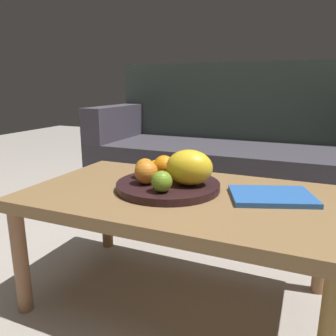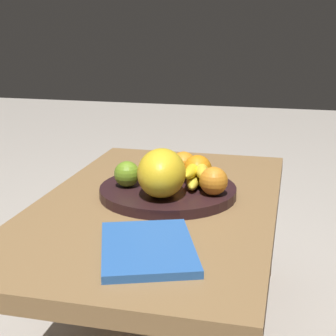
{
  "view_description": "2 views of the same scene",
  "coord_description": "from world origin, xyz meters",
  "px_view_note": "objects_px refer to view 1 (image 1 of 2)",
  "views": [
    {
      "loc": [
        0.38,
        -0.98,
        0.76
      ],
      "look_at": [
        -0.05,
        0.02,
        0.49
      ],
      "focal_mm": 35.48,
      "sensor_mm": 36.0,
      "label": 1
    },
    {
      "loc": [
        1.2,
        0.32,
        0.85
      ],
      "look_at": [
        -0.05,
        0.02,
        0.49
      ],
      "focal_mm": 55.9,
      "sensor_mm": 36.0,
      "label": 2
    }
  ],
  "objects_px": {
    "orange_back": "(164,166)",
    "apple_front": "(162,181)",
    "orange_left": "(190,165)",
    "fruit_bowl": "(168,186)",
    "orange_front": "(146,172)",
    "magazine": "(272,196)",
    "couch": "(231,158)",
    "banana_bunch": "(169,168)",
    "melon_large_front": "(189,167)",
    "orange_right": "(145,168)",
    "coffee_table": "(179,206)"
  },
  "relations": [
    {
      "from": "orange_back",
      "to": "apple_front",
      "type": "xyz_separation_m",
      "value": [
        0.07,
        -0.17,
        -0.0
      ]
    },
    {
      "from": "orange_left",
      "to": "apple_front",
      "type": "xyz_separation_m",
      "value": [
        -0.01,
        -0.23,
        -0.0
      ]
    },
    {
      "from": "fruit_bowl",
      "to": "orange_front",
      "type": "distance_m",
      "value": 0.09
    },
    {
      "from": "magazine",
      "to": "couch",
      "type": "bearing_deg",
      "value": 89.11
    },
    {
      "from": "couch",
      "to": "banana_bunch",
      "type": "bearing_deg",
      "value": -90.84
    },
    {
      "from": "banana_bunch",
      "to": "melon_large_front",
      "type": "bearing_deg",
      "value": -34.72
    },
    {
      "from": "melon_large_front",
      "to": "banana_bunch",
      "type": "height_order",
      "value": "melon_large_front"
    },
    {
      "from": "orange_right",
      "to": "magazine",
      "type": "relative_size",
      "value": 0.28
    },
    {
      "from": "orange_right",
      "to": "orange_front",
      "type": "bearing_deg",
      "value": -59.92
    },
    {
      "from": "melon_large_front",
      "to": "magazine",
      "type": "xyz_separation_m",
      "value": [
        0.26,
        0.04,
        -0.08
      ]
    },
    {
      "from": "orange_front",
      "to": "couch",
      "type": "bearing_deg",
      "value": 87.49
    },
    {
      "from": "coffee_table",
      "to": "orange_left",
      "type": "relative_size",
      "value": 14.39
    },
    {
      "from": "fruit_bowl",
      "to": "orange_back",
      "type": "relative_size",
      "value": 4.64
    },
    {
      "from": "couch",
      "to": "melon_large_front",
      "type": "bearing_deg",
      "value": -85.21
    },
    {
      "from": "melon_large_front",
      "to": "orange_back",
      "type": "relative_size",
      "value": 2.03
    },
    {
      "from": "fruit_bowl",
      "to": "apple_front",
      "type": "xyz_separation_m",
      "value": [
        0.02,
        -0.1,
        0.05
      ]
    },
    {
      "from": "orange_right",
      "to": "apple_front",
      "type": "distance_m",
      "value": 0.17
    },
    {
      "from": "couch",
      "to": "melon_large_front",
      "type": "xyz_separation_m",
      "value": [
        0.09,
        -1.05,
        0.19
      ]
    },
    {
      "from": "orange_front",
      "to": "magazine",
      "type": "height_order",
      "value": "orange_front"
    },
    {
      "from": "orange_front",
      "to": "banana_bunch",
      "type": "bearing_deg",
      "value": 73.97
    },
    {
      "from": "coffee_table",
      "to": "orange_left",
      "type": "distance_m",
      "value": 0.18
    },
    {
      "from": "banana_bunch",
      "to": "apple_front",
      "type": "bearing_deg",
      "value": -74.21
    },
    {
      "from": "apple_front",
      "to": "banana_bunch",
      "type": "distance_m",
      "value": 0.18
    },
    {
      "from": "banana_bunch",
      "to": "couch",
      "type": "bearing_deg",
      "value": 89.16
    },
    {
      "from": "orange_left",
      "to": "orange_back",
      "type": "xyz_separation_m",
      "value": [
        -0.08,
        -0.06,
        0.0
      ]
    },
    {
      "from": "apple_front",
      "to": "coffee_table",
      "type": "bearing_deg",
      "value": 74.48
    },
    {
      "from": "fruit_bowl",
      "to": "magazine",
      "type": "distance_m",
      "value": 0.34
    },
    {
      "from": "orange_front",
      "to": "orange_left",
      "type": "distance_m",
      "value": 0.19
    },
    {
      "from": "banana_bunch",
      "to": "fruit_bowl",
      "type": "bearing_deg",
      "value": -69.86
    },
    {
      "from": "couch",
      "to": "orange_right",
      "type": "height_order",
      "value": "couch"
    },
    {
      "from": "banana_bunch",
      "to": "coffee_table",
      "type": "bearing_deg",
      "value": -50.75
    },
    {
      "from": "orange_front",
      "to": "banana_bunch",
      "type": "relative_size",
      "value": 0.5
    },
    {
      "from": "orange_right",
      "to": "orange_back",
      "type": "relative_size",
      "value": 0.92
    },
    {
      "from": "couch",
      "to": "orange_front",
      "type": "height_order",
      "value": "couch"
    },
    {
      "from": "apple_front",
      "to": "melon_large_front",
      "type": "bearing_deg",
      "value": 63.48
    },
    {
      "from": "orange_right",
      "to": "banana_bunch",
      "type": "xyz_separation_m",
      "value": [
        0.07,
        0.05,
        -0.0
      ]
    },
    {
      "from": "fruit_bowl",
      "to": "magazine",
      "type": "xyz_separation_m",
      "value": [
        0.34,
        0.04,
        -0.0
      ]
    },
    {
      "from": "orange_front",
      "to": "orange_right",
      "type": "bearing_deg",
      "value": 120.08
    },
    {
      "from": "orange_right",
      "to": "magazine",
      "type": "distance_m",
      "value": 0.44
    },
    {
      "from": "apple_front",
      "to": "magazine",
      "type": "height_order",
      "value": "apple_front"
    },
    {
      "from": "orange_right",
      "to": "orange_back",
      "type": "xyz_separation_m",
      "value": [
        0.05,
        0.05,
        0.0
      ]
    },
    {
      "from": "orange_front",
      "to": "melon_large_front",
      "type": "bearing_deg",
      "value": 18.88
    },
    {
      "from": "fruit_bowl",
      "to": "orange_right",
      "type": "bearing_deg",
      "value": 168.42
    },
    {
      "from": "apple_front",
      "to": "magazine",
      "type": "relative_size",
      "value": 0.27
    },
    {
      "from": "coffee_table",
      "to": "couch",
      "type": "bearing_deg",
      "value": 93.18
    },
    {
      "from": "couch",
      "to": "orange_front",
      "type": "xyz_separation_m",
      "value": [
        -0.05,
        -1.09,
        0.17
      ]
    },
    {
      "from": "coffee_table",
      "to": "melon_large_front",
      "type": "xyz_separation_m",
      "value": [
        0.03,
        0.02,
        0.13
      ]
    },
    {
      "from": "orange_right",
      "to": "banana_bunch",
      "type": "height_order",
      "value": "orange_right"
    },
    {
      "from": "melon_large_front",
      "to": "orange_back",
      "type": "xyz_separation_m",
      "value": [
        -0.12,
        0.07,
        -0.02
      ]
    },
    {
      "from": "couch",
      "to": "apple_front",
      "type": "height_order",
      "value": "couch"
    }
  ]
}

